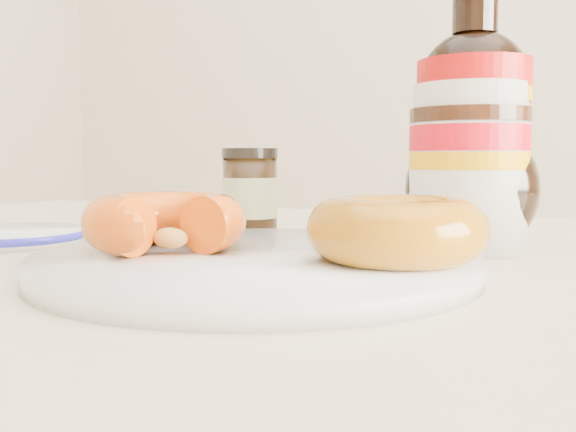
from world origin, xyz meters
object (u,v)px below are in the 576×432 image
at_px(donut_whole, 396,229).
at_px(nutella_jar, 468,162).
at_px(dark_jar, 250,194).
at_px(plate, 256,262).
at_px(syrup_bottle, 472,123).
at_px(donut_bitten, 165,222).
at_px(dining_table, 308,365).
at_px(blue_rim_saucer, 12,236).

distance_m(donut_whole, nutella_jar, 0.17).
bearing_deg(dark_jar, plate, -60.38).
xyz_separation_m(donut_whole, nutella_jar, (0.01, 0.16, 0.04)).
bearing_deg(nutella_jar, syrup_bottle, 80.01).
relative_size(donut_bitten, nutella_jar, 0.81).
bearing_deg(donut_bitten, donut_whole, 15.19).
xyz_separation_m(plate, syrup_bottle, (0.11, 0.18, 0.10)).
relative_size(dining_table, nutella_jar, 10.22).
relative_size(dining_table, blue_rim_saucer, 10.78).
bearing_deg(donut_bitten, plate, 22.73).
bearing_deg(nutella_jar, donut_whole, -95.10).
bearing_deg(donut_bitten, syrup_bottle, 55.73).
relative_size(dining_table, plate, 4.75).
distance_m(dining_table, plate, 0.12).
xyz_separation_m(dining_table, dark_jar, (-0.11, 0.10, 0.13)).
distance_m(plate, donut_bitten, 0.07).
bearing_deg(blue_rim_saucer, dark_jar, 37.50).
distance_m(plate, nutella_jar, 0.21).
xyz_separation_m(donut_whole, blue_rim_saucer, (-0.37, 0.04, -0.03)).
distance_m(dining_table, nutella_jar, 0.21).
bearing_deg(plate, donut_bitten, -164.77).
distance_m(plate, syrup_bottle, 0.23).
xyz_separation_m(syrup_bottle, blue_rim_saucer, (-0.38, -0.13, -0.10)).
distance_m(dining_table, dark_jar, 0.19).
bearing_deg(donut_whole, dark_jar, 138.49).
relative_size(plate, syrup_bottle, 1.38).
bearing_deg(blue_rim_saucer, dining_table, 6.10).
distance_m(nutella_jar, syrup_bottle, 0.03).
distance_m(donut_bitten, donut_whole, 0.16).
distance_m(nutella_jar, dark_jar, 0.21).
height_order(donut_whole, dark_jar, dark_jar).
relative_size(plate, donut_whole, 2.69).
xyz_separation_m(dining_table, donut_whole, (0.09, -0.07, 0.12)).
distance_m(syrup_bottle, blue_rim_saucer, 0.42).
bearing_deg(dining_table, blue_rim_saucer, -173.90).
bearing_deg(blue_rim_saucer, nutella_jar, 18.07).
distance_m(dining_table, donut_whole, 0.16).
bearing_deg(syrup_bottle, blue_rim_saucer, -161.02).
height_order(plate, donut_bitten, donut_bitten).
relative_size(dining_table, donut_whole, 12.76).
relative_size(nutella_jar, blue_rim_saucer, 1.05).
height_order(plate, donut_whole, donut_whole).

